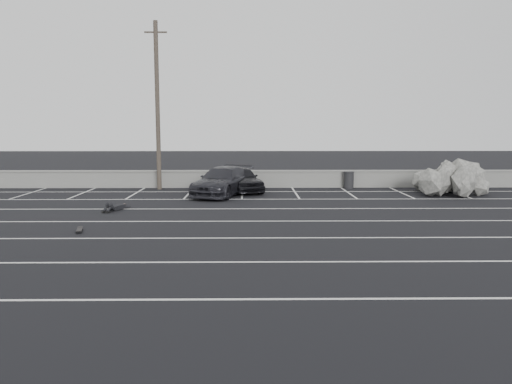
{
  "coord_description": "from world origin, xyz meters",
  "views": [
    {
      "loc": [
        1.44,
        -16.42,
        3.73
      ],
      "look_at": [
        1.68,
        4.28,
        1.0
      ],
      "focal_mm": 35.0,
      "sensor_mm": 36.0,
      "label": 1
    }
  ],
  "objects_px": {
    "car_left": "(240,179)",
    "riprap_pile": "(452,182)",
    "trash_bin": "(349,180)",
    "utility_pole": "(157,106)",
    "person": "(119,205)",
    "car_right": "(223,181)",
    "skateboard": "(79,230)"
  },
  "relations": [
    {
      "from": "utility_pole",
      "to": "riprap_pile",
      "type": "distance_m",
      "value": 17.4
    },
    {
      "from": "trash_bin",
      "to": "riprap_pile",
      "type": "distance_m",
      "value": 5.84
    },
    {
      "from": "trash_bin",
      "to": "riprap_pile",
      "type": "height_order",
      "value": "riprap_pile"
    },
    {
      "from": "utility_pole",
      "to": "person",
      "type": "relative_size",
      "value": 4.36
    },
    {
      "from": "utility_pole",
      "to": "trash_bin",
      "type": "distance_m",
      "value": 12.23
    },
    {
      "from": "car_right",
      "to": "car_left",
      "type": "bearing_deg",
      "value": 76.46
    },
    {
      "from": "skateboard",
      "to": "car_right",
      "type": "bearing_deg",
      "value": 49.57
    },
    {
      "from": "person",
      "to": "skateboard",
      "type": "distance_m",
      "value": 4.82
    },
    {
      "from": "car_left",
      "to": "utility_pole",
      "type": "relative_size",
      "value": 0.44
    },
    {
      "from": "utility_pole",
      "to": "trash_bin",
      "type": "xyz_separation_m",
      "value": [
        11.4,
        0.36,
        -4.42
      ]
    },
    {
      "from": "car_left",
      "to": "riprap_pile",
      "type": "distance_m",
      "value": 11.92
    },
    {
      "from": "car_right",
      "to": "person",
      "type": "bearing_deg",
      "value": -114.18
    },
    {
      "from": "car_right",
      "to": "person",
      "type": "relative_size",
      "value": 2.35
    },
    {
      "from": "trash_bin",
      "to": "skateboard",
      "type": "xyz_separation_m",
      "value": [
        -12.08,
        -12.48,
        -0.45
      ]
    },
    {
      "from": "car_left",
      "to": "car_right",
      "type": "distance_m",
      "value": 1.68
    },
    {
      "from": "utility_pole",
      "to": "trash_bin",
      "type": "height_order",
      "value": "utility_pole"
    },
    {
      "from": "utility_pole",
      "to": "skateboard",
      "type": "bearing_deg",
      "value": -93.19
    },
    {
      "from": "riprap_pile",
      "to": "skateboard",
      "type": "height_order",
      "value": "riprap_pile"
    },
    {
      "from": "car_left",
      "to": "car_right",
      "type": "xyz_separation_m",
      "value": [
        -0.91,
        -1.41,
        0.03
      ]
    },
    {
      "from": "trash_bin",
      "to": "person",
      "type": "bearing_deg",
      "value": -147.29
    },
    {
      "from": "car_right",
      "to": "riprap_pile",
      "type": "xyz_separation_m",
      "value": [
        12.81,
        0.6,
        -0.13
      ]
    },
    {
      "from": "utility_pole",
      "to": "person",
      "type": "height_order",
      "value": "utility_pole"
    },
    {
      "from": "trash_bin",
      "to": "skateboard",
      "type": "bearing_deg",
      "value": -134.07
    },
    {
      "from": "riprap_pile",
      "to": "skateboard",
      "type": "xyz_separation_m",
      "value": [
        -17.41,
        -10.11,
        -0.56
      ]
    },
    {
      "from": "riprap_pile",
      "to": "skateboard",
      "type": "distance_m",
      "value": 20.14
    },
    {
      "from": "car_left",
      "to": "riprap_pile",
      "type": "xyz_separation_m",
      "value": [
        11.89,
        -0.81,
        -0.11
      ]
    },
    {
      "from": "car_left",
      "to": "trash_bin",
      "type": "bearing_deg",
      "value": -6.62
    },
    {
      "from": "car_left",
      "to": "person",
      "type": "height_order",
      "value": "car_left"
    },
    {
      "from": "trash_bin",
      "to": "person",
      "type": "xyz_separation_m",
      "value": [
        -11.93,
        -7.66,
        -0.31
      ]
    },
    {
      "from": "utility_pole",
      "to": "skateboard",
      "type": "relative_size",
      "value": 13.14
    },
    {
      "from": "car_right",
      "to": "person",
      "type": "xyz_separation_m",
      "value": [
        -4.46,
        -4.69,
        -0.55
      ]
    },
    {
      "from": "car_left",
      "to": "car_right",
      "type": "bearing_deg",
      "value": -142.91
    }
  ]
}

